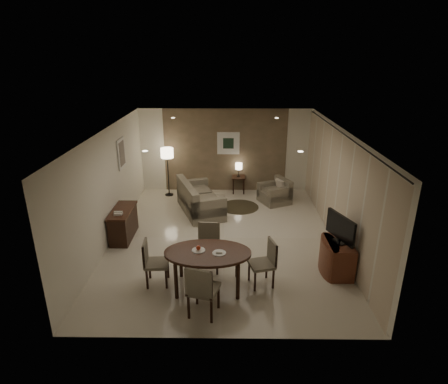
{
  "coord_description": "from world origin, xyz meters",
  "views": [
    {
      "loc": [
        0.11,
        -8.34,
        4.37
      ],
      "look_at": [
        0.0,
        0.2,
        1.15
      ],
      "focal_mm": 30.0,
      "sensor_mm": 36.0,
      "label": 1
    }
  ],
  "objects_px": {
    "chair_far": "(208,248)",
    "armchair": "(275,191)",
    "dining_table": "(208,270)",
    "floor_lamp": "(168,172)",
    "side_table": "(238,184)",
    "tv_cabinet": "(338,257)",
    "chair_left": "(157,263)",
    "console_desk": "(123,224)",
    "sofa": "(200,197)",
    "chair_near": "(204,288)",
    "chair_right": "(261,264)"
  },
  "relations": [
    {
      "from": "dining_table",
      "to": "side_table",
      "type": "bearing_deg",
      "value": 82.27
    },
    {
      "from": "chair_far",
      "to": "floor_lamp",
      "type": "relative_size",
      "value": 0.64
    },
    {
      "from": "dining_table",
      "to": "armchair",
      "type": "relative_size",
      "value": 2.01
    },
    {
      "from": "console_desk",
      "to": "sofa",
      "type": "xyz_separation_m",
      "value": [
        1.79,
        1.64,
        0.07
      ]
    },
    {
      "from": "console_desk",
      "to": "chair_left",
      "type": "bearing_deg",
      "value": -58.64
    },
    {
      "from": "chair_right",
      "to": "chair_far",
      "type": "bearing_deg",
      "value": -131.81
    },
    {
      "from": "chair_near",
      "to": "side_table",
      "type": "relative_size",
      "value": 1.89
    },
    {
      "from": "side_table",
      "to": "chair_near",
      "type": "bearing_deg",
      "value": -97.05
    },
    {
      "from": "dining_table",
      "to": "side_table",
      "type": "relative_size",
      "value": 3.06
    },
    {
      "from": "console_desk",
      "to": "chair_near",
      "type": "height_order",
      "value": "chair_near"
    },
    {
      "from": "dining_table",
      "to": "armchair",
      "type": "bearing_deg",
      "value": 67.95
    },
    {
      "from": "dining_table",
      "to": "chair_left",
      "type": "xyz_separation_m",
      "value": [
        -1.01,
        0.12,
        0.07
      ]
    },
    {
      "from": "tv_cabinet",
      "to": "dining_table",
      "type": "xyz_separation_m",
      "value": [
        -2.68,
        -0.58,
        0.04
      ]
    },
    {
      "from": "dining_table",
      "to": "chair_near",
      "type": "height_order",
      "value": "chair_near"
    },
    {
      "from": "chair_near",
      "to": "floor_lamp",
      "type": "bearing_deg",
      "value": -60.25
    },
    {
      "from": "chair_left",
      "to": "armchair",
      "type": "relative_size",
      "value": 1.12
    },
    {
      "from": "dining_table",
      "to": "chair_left",
      "type": "height_order",
      "value": "chair_left"
    },
    {
      "from": "tv_cabinet",
      "to": "floor_lamp",
      "type": "bearing_deg",
      "value": 133.37
    },
    {
      "from": "tv_cabinet",
      "to": "chair_near",
      "type": "relative_size",
      "value": 0.87
    },
    {
      "from": "tv_cabinet",
      "to": "chair_left",
      "type": "distance_m",
      "value": 3.72
    },
    {
      "from": "console_desk",
      "to": "floor_lamp",
      "type": "xyz_separation_m",
      "value": [
        0.68,
        2.96,
        0.4
      ]
    },
    {
      "from": "armchair",
      "to": "chair_left",
      "type": "bearing_deg",
      "value": -58.21
    },
    {
      "from": "side_table",
      "to": "floor_lamp",
      "type": "bearing_deg",
      "value": -172.98
    },
    {
      "from": "chair_left",
      "to": "tv_cabinet",
      "type": "bearing_deg",
      "value": -86.56
    },
    {
      "from": "chair_near",
      "to": "floor_lamp",
      "type": "distance_m",
      "value": 6.02
    },
    {
      "from": "tv_cabinet",
      "to": "floor_lamp",
      "type": "distance_m",
      "value": 6.15
    },
    {
      "from": "armchair",
      "to": "floor_lamp",
      "type": "bearing_deg",
      "value": -125.23
    },
    {
      "from": "chair_far",
      "to": "armchair",
      "type": "bearing_deg",
      "value": 66.07
    },
    {
      "from": "armchair",
      "to": "side_table",
      "type": "xyz_separation_m",
      "value": [
        -1.08,
        0.87,
        -0.1
      ]
    },
    {
      "from": "console_desk",
      "to": "side_table",
      "type": "xyz_separation_m",
      "value": [
        2.93,
        3.24,
        -0.1
      ]
    },
    {
      "from": "dining_table",
      "to": "floor_lamp",
      "type": "distance_m",
      "value": 5.28
    },
    {
      "from": "chair_near",
      "to": "sofa",
      "type": "height_order",
      "value": "chair_near"
    },
    {
      "from": "console_desk",
      "to": "chair_near",
      "type": "relative_size",
      "value": 1.16
    },
    {
      "from": "armchair",
      "to": "floor_lamp",
      "type": "height_order",
      "value": "floor_lamp"
    },
    {
      "from": "dining_table",
      "to": "console_desk",
      "type": "bearing_deg",
      "value": 136.69
    },
    {
      "from": "tv_cabinet",
      "to": "sofa",
      "type": "height_order",
      "value": "sofa"
    },
    {
      "from": "armchair",
      "to": "floor_lamp",
      "type": "xyz_separation_m",
      "value": [
        -3.33,
        0.59,
        0.41
      ]
    },
    {
      "from": "chair_left",
      "to": "floor_lamp",
      "type": "xyz_separation_m",
      "value": [
        -0.52,
        4.92,
        0.31
      ]
    },
    {
      "from": "tv_cabinet",
      "to": "chair_right",
      "type": "height_order",
      "value": "chair_right"
    },
    {
      "from": "console_desk",
      "to": "chair_far",
      "type": "xyz_separation_m",
      "value": [
        2.18,
        -1.43,
        0.12
      ]
    },
    {
      "from": "sofa",
      "to": "armchair",
      "type": "height_order",
      "value": "sofa"
    },
    {
      "from": "chair_far",
      "to": "floor_lamp",
      "type": "bearing_deg",
      "value": 110.65
    },
    {
      "from": "chair_right",
      "to": "dining_table",
      "type": "bearing_deg",
      "value": -99.22
    },
    {
      "from": "chair_far",
      "to": "floor_lamp",
      "type": "distance_m",
      "value": 4.65
    },
    {
      "from": "floor_lamp",
      "to": "tv_cabinet",
      "type": "bearing_deg",
      "value": -46.63
    },
    {
      "from": "chair_far",
      "to": "side_table",
      "type": "height_order",
      "value": "chair_far"
    },
    {
      "from": "chair_right",
      "to": "floor_lamp",
      "type": "height_order",
      "value": "floor_lamp"
    },
    {
      "from": "dining_table",
      "to": "chair_far",
      "type": "bearing_deg",
      "value": 92.47
    },
    {
      "from": "chair_left",
      "to": "side_table",
      "type": "relative_size",
      "value": 1.7
    },
    {
      "from": "chair_far",
      "to": "armchair",
      "type": "height_order",
      "value": "chair_far"
    }
  ]
}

